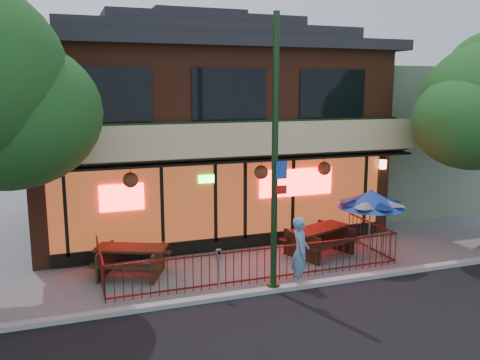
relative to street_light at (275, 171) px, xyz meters
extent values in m
plane|color=gray|center=(0.00, 0.40, -3.15)|extent=(80.00, 80.00, 0.00)
cube|color=#999993|center=(0.00, -0.10, -3.09)|extent=(80.00, 0.25, 0.12)
cube|color=#5F2C1B|center=(0.00, 7.60, 0.10)|extent=(12.00, 8.00, 6.50)
cube|color=#59230F|center=(0.00, 3.58, -1.50)|extent=(11.00, 0.06, 2.60)
cube|color=#FF0C0C|center=(2.30, 3.50, -1.05)|extent=(2.60, 0.04, 0.90)
cube|color=#FF0C0C|center=(-3.40, 3.50, -1.15)|extent=(1.30, 0.04, 0.80)
cube|color=#D3B385|center=(0.00, 3.10, 0.40)|extent=(12.20, 1.33, 1.26)
cube|color=black|center=(-3.60, 3.58, 1.85)|extent=(2.40, 0.06, 1.60)
cube|color=black|center=(0.00, 3.58, 1.85)|extent=(2.40, 0.06, 1.60)
cube|color=black|center=(3.60, 3.58, 1.85)|extent=(2.40, 0.06, 1.60)
cube|color=black|center=(0.00, 3.55, -2.90)|extent=(11.00, 0.12, 0.40)
cube|color=#FFC672|center=(5.60, 3.42, -0.60)|extent=(0.18, 0.18, 0.32)
cube|color=slate|center=(9.00, 8.10, -0.15)|extent=(6.00, 7.00, 6.00)
cube|color=#4D1510|center=(0.00, 0.60, -2.20)|extent=(8.40, 0.04, 0.04)
cube|color=#4D1510|center=(0.00, 0.60, -3.03)|extent=(8.40, 0.04, 0.04)
cube|color=#4D1510|center=(-4.20, 1.90, -2.20)|extent=(0.04, 2.60, 0.04)
cube|color=#4D1510|center=(4.20, 1.90, -2.20)|extent=(0.04, 2.60, 0.04)
cylinder|color=#4D1510|center=(0.00, 0.60, -2.65)|extent=(0.02, 0.02, 1.00)
cylinder|color=black|center=(0.00, 0.00, 0.35)|extent=(0.16, 0.16, 7.00)
cylinder|color=black|center=(0.00, 0.00, -3.05)|extent=(0.32, 0.32, 0.20)
cube|color=#194CB2|center=(0.12, -0.15, 0.05)|extent=(0.30, 0.02, 0.45)
cube|color=red|center=(0.12, -0.15, -0.45)|extent=(0.30, 0.02, 0.22)
cube|color=#372614|center=(-4.03, 2.62, -2.75)|extent=(0.63, 1.32, 0.80)
cube|color=#372614|center=(-2.64, 2.01, -2.75)|extent=(0.63, 1.32, 0.80)
cube|color=#372614|center=(-3.34, 2.31, -2.35)|extent=(2.11, 1.53, 0.07)
cube|color=#372614|center=(-3.58, 1.77, -2.67)|extent=(1.91, 1.06, 0.05)
cube|color=#372614|center=(-3.10, 2.86, -2.67)|extent=(1.91, 1.06, 0.05)
cube|color=black|center=(1.75, 1.90, -2.73)|extent=(0.59, 1.41, 0.85)
cube|color=black|center=(3.24, 2.46, -2.73)|extent=(0.59, 1.41, 0.85)
cube|color=black|center=(2.50, 2.18, -2.30)|extent=(2.23, 1.53, 0.07)
cube|color=black|center=(2.72, 1.59, -2.65)|extent=(2.04, 1.03, 0.06)
cube|color=black|center=(2.27, 2.77, -2.65)|extent=(2.04, 1.03, 0.06)
cylinder|color=gray|center=(3.60, 1.10, -2.10)|extent=(0.05, 0.05, 2.09)
cone|color=navy|center=(3.60, 1.10, -1.20)|extent=(2.00, 1.99, 0.52)
sphere|color=gray|center=(3.60, 1.10, -0.92)|extent=(0.09, 0.09, 0.09)
imported|color=#5D94BA|center=(0.78, 0.05, -2.20)|extent=(0.68, 0.81, 1.89)
cylinder|color=#999CA2|center=(-1.48, 0.00, -2.63)|extent=(0.05, 0.05, 1.03)
cube|color=#999CA2|center=(-1.48, 0.00, -2.00)|extent=(0.13, 0.11, 0.26)
cube|color=black|center=(-1.48, -0.05, -1.95)|extent=(0.07, 0.02, 0.09)
camera|label=1|loc=(-4.97, -11.50, 2.09)|focal=38.00mm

